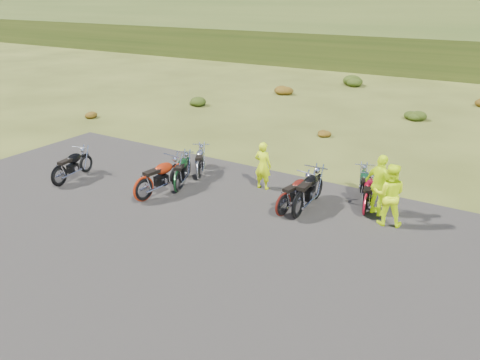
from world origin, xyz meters
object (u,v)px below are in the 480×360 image
Objects in this scene: motorcycle_7 at (364,207)px; person_middle at (263,166)px; motorcycle_0 at (61,187)px; motorcycle_3 at (199,180)px.

motorcycle_7 is 3.50m from person_middle.
motorcycle_0 is 6.95m from person_middle.
person_middle reaches higher than motorcycle_3.
motorcycle_7 is at bearing -76.65° from motorcycle_0.
motorcycle_0 is 1.26× the size of person_middle.
motorcycle_0 reaches higher than motorcycle_3.
motorcycle_3 is 5.77m from motorcycle_7.
person_middle is at bearing 75.41° from motorcycle_7.
person_middle is at bearing -69.01° from motorcycle_0.
person_middle is (2.33, 0.46, 0.81)m from motorcycle_3.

